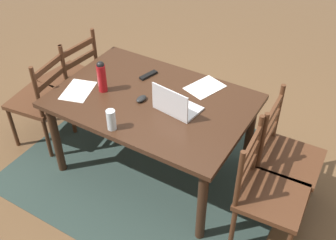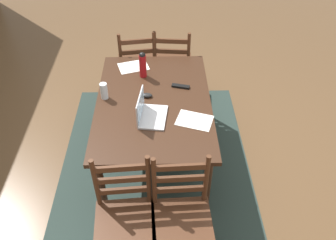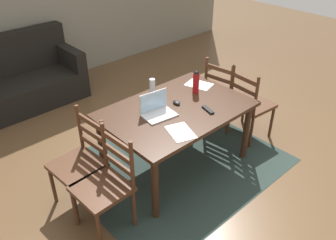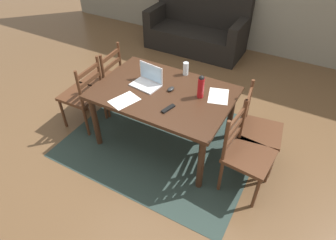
{
  "view_description": "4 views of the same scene",
  "coord_description": "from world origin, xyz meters",
  "px_view_note": "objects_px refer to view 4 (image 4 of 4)",
  "views": [
    {
      "loc": [
        -1.41,
        2.12,
        2.59
      ],
      "look_at": [
        -0.11,
        -0.05,
        0.54
      ],
      "focal_mm": 43.3,
      "sensor_mm": 36.0,
      "label": 1
    },
    {
      "loc": [
        -2.5,
        -0.07,
        2.72
      ],
      "look_at": [
        -0.04,
        -0.13,
        0.54
      ],
      "focal_mm": 37.49,
      "sensor_mm": 36.0,
      "label": 2
    },
    {
      "loc": [
        -2.18,
        -2.25,
        2.57
      ],
      "look_at": [
        -0.02,
        0.11,
        0.55
      ],
      "focal_mm": 37.38,
      "sensor_mm": 36.0,
      "label": 3
    },
    {
      "loc": [
        1.34,
        -2.31,
        2.58
      ],
      "look_at": [
        0.13,
        -0.13,
        0.48
      ],
      "focal_mm": 31.14,
      "sensor_mm": 36.0,
      "label": 4
    }
  ],
  "objects_px": {
    "chair_left_near": "(83,95)",
    "drinking_glass": "(186,69)",
    "chair_left_far": "(104,79)",
    "tv_remote": "(168,109)",
    "chair_right_near": "(245,154)",
    "couch": "(197,30)",
    "dining_table": "(164,98)",
    "water_bottle": "(201,86)",
    "laptop": "(148,80)",
    "computer_mouse": "(171,89)",
    "chair_right_far": "(257,130)"
  },
  "relations": [
    {
      "from": "chair_left_far",
      "to": "chair_right_far",
      "type": "distance_m",
      "value": 2.1
    },
    {
      "from": "chair_right_far",
      "to": "laptop",
      "type": "xyz_separation_m",
      "value": [
        -1.28,
        -0.15,
        0.34
      ]
    },
    {
      "from": "chair_left_near",
      "to": "chair_right_far",
      "type": "distance_m",
      "value": 2.14
    },
    {
      "from": "couch",
      "to": "chair_right_far",
      "type": "bearing_deg",
      "value": -52.84
    },
    {
      "from": "chair_left_far",
      "to": "couch",
      "type": "bearing_deg",
      "value": 82.19
    },
    {
      "from": "chair_right_near",
      "to": "couch",
      "type": "height_order",
      "value": "couch"
    },
    {
      "from": "chair_right_far",
      "to": "tv_remote",
      "type": "bearing_deg",
      "value": -151.57
    },
    {
      "from": "chair_left_near",
      "to": "computer_mouse",
      "type": "xyz_separation_m",
      "value": [
        1.11,
        0.27,
        0.29
      ]
    },
    {
      "from": "chair_right_far",
      "to": "computer_mouse",
      "type": "relative_size",
      "value": 9.5
    },
    {
      "from": "chair_left_far",
      "to": "tv_remote",
      "type": "bearing_deg",
      "value": -20.46
    },
    {
      "from": "water_bottle",
      "to": "tv_remote",
      "type": "distance_m",
      "value": 0.43
    },
    {
      "from": "drinking_glass",
      "to": "tv_remote",
      "type": "bearing_deg",
      "value": -77.98
    },
    {
      "from": "chair_right_near",
      "to": "chair_left_far",
      "type": "bearing_deg",
      "value": 168.83
    },
    {
      "from": "water_bottle",
      "to": "computer_mouse",
      "type": "height_order",
      "value": "water_bottle"
    },
    {
      "from": "couch",
      "to": "water_bottle",
      "type": "distance_m",
      "value": 2.74
    },
    {
      "from": "tv_remote",
      "to": "water_bottle",
      "type": "bearing_deg",
      "value": -103.46
    },
    {
      "from": "water_bottle",
      "to": "chair_left_near",
      "type": "bearing_deg",
      "value": -167.9
    },
    {
      "from": "dining_table",
      "to": "computer_mouse",
      "type": "relative_size",
      "value": 15.2
    },
    {
      "from": "chair_right_near",
      "to": "drinking_glass",
      "type": "distance_m",
      "value": 1.24
    },
    {
      "from": "chair_left_far",
      "to": "computer_mouse",
      "type": "distance_m",
      "value": 1.16
    },
    {
      "from": "laptop",
      "to": "water_bottle",
      "type": "xyz_separation_m",
      "value": [
        0.63,
        0.06,
        0.08
      ]
    },
    {
      "from": "computer_mouse",
      "to": "chair_left_far",
      "type": "bearing_deg",
      "value": 177.22
    },
    {
      "from": "water_bottle",
      "to": "chair_right_far",
      "type": "bearing_deg",
      "value": 8.56
    },
    {
      "from": "dining_table",
      "to": "laptop",
      "type": "bearing_deg",
      "value": 168.22
    },
    {
      "from": "chair_right_near",
      "to": "couch",
      "type": "bearing_deg",
      "value": 122.86
    },
    {
      "from": "water_bottle",
      "to": "computer_mouse",
      "type": "relative_size",
      "value": 2.65
    },
    {
      "from": "dining_table",
      "to": "drinking_glass",
      "type": "distance_m",
      "value": 0.48
    },
    {
      "from": "dining_table",
      "to": "chair_right_near",
      "type": "distance_m",
      "value": 1.09
    },
    {
      "from": "dining_table",
      "to": "chair_right_near",
      "type": "relative_size",
      "value": 1.6
    },
    {
      "from": "laptop",
      "to": "computer_mouse",
      "type": "height_order",
      "value": "laptop"
    },
    {
      "from": "water_bottle",
      "to": "tv_remote",
      "type": "xyz_separation_m",
      "value": [
        -0.19,
        -0.36,
        -0.13
      ]
    },
    {
      "from": "chair_left_far",
      "to": "computer_mouse",
      "type": "relative_size",
      "value": 9.5
    },
    {
      "from": "dining_table",
      "to": "couch",
      "type": "distance_m",
      "value": 2.67
    },
    {
      "from": "laptop",
      "to": "computer_mouse",
      "type": "relative_size",
      "value": 3.47
    },
    {
      "from": "water_bottle",
      "to": "tv_remote",
      "type": "height_order",
      "value": "water_bottle"
    },
    {
      "from": "dining_table",
      "to": "tv_remote",
      "type": "relative_size",
      "value": 8.94
    },
    {
      "from": "chair_right_near",
      "to": "laptop",
      "type": "xyz_separation_m",
      "value": [
        -1.28,
        0.25,
        0.34
      ]
    },
    {
      "from": "computer_mouse",
      "to": "chair_right_near",
      "type": "bearing_deg",
      "value": -10.12
    },
    {
      "from": "dining_table",
      "to": "chair_left_near",
      "type": "relative_size",
      "value": 1.6
    },
    {
      "from": "couch",
      "to": "dining_table",
      "type": "bearing_deg",
      "value": -74.04
    },
    {
      "from": "couch",
      "to": "computer_mouse",
      "type": "height_order",
      "value": "couch"
    },
    {
      "from": "couch",
      "to": "computer_mouse",
      "type": "distance_m",
      "value": 2.64
    },
    {
      "from": "laptop",
      "to": "water_bottle",
      "type": "bearing_deg",
      "value": 5.13
    },
    {
      "from": "laptop",
      "to": "chair_right_far",
      "type": "bearing_deg",
      "value": 6.89
    },
    {
      "from": "couch",
      "to": "tv_remote",
      "type": "relative_size",
      "value": 10.59
    },
    {
      "from": "water_bottle",
      "to": "computer_mouse",
      "type": "distance_m",
      "value": 0.36
    },
    {
      "from": "chair_right_near",
      "to": "couch",
      "type": "relative_size",
      "value": 0.53
    },
    {
      "from": "water_bottle",
      "to": "drinking_glass",
      "type": "distance_m",
      "value": 0.49
    },
    {
      "from": "dining_table",
      "to": "chair_left_near",
      "type": "xyz_separation_m",
      "value": [
        -1.05,
        -0.21,
        -0.19
      ]
    },
    {
      "from": "chair_left_near",
      "to": "drinking_glass",
      "type": "height_order",
      "value": "chair_left_near"
    }
  ]
}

